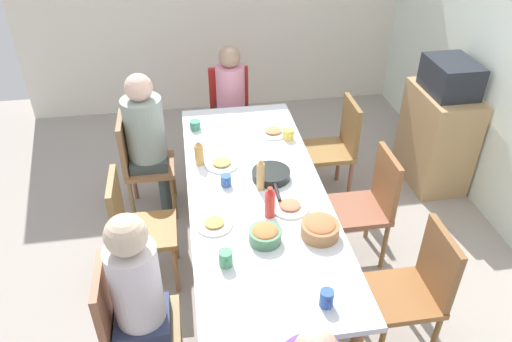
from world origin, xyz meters
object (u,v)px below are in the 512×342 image
Objects in this scene: dining_table at (256,197)px; serving_pan at (271,175)px; cup_2 at (327,299)px; bottle_0 at (270,203)px; chair_7 at (230,109)px; bowl_0 at (265,235)px; cup_1 at (226,181)px; plate_0 at (273,132)px; bottle_1 at (260,175)px; bowl_1 at (320,229)px; person_2 at (139,291)px; cup_3 at (226,259)px; chair_6 at (337,143)px; person_0 at (146,133)px; cup_4 at (195,125)px; chair_1 at (135,225)px; bottle_2 at (199,153)px; chair_2 at (128,322)px; microwave at (451,77)px; plate_3 at (222,164)px; side_cabinet at (436,137)px; chair_3 at (417,286)px; cup_0 at (288,134)px; chair_5 at (370,201)px; chair_0 at (139,160)px; plate_2 at (214,224)px; plate_1 at (290,206)px.

dining_table is 0.19m from serving_pan.
bottle_0 reaches higher than cup_2.
serving_pan is at bearing 4.76° from chair_7.
bowl_0 is 1.78× the size of cup_1.
bottle_0 is (1.02, -0.21, 0.09)m from plate_0.
bowl_1 is at bearing 27.68° from bottle_1.
person_2 is 0.49m from cup_3.
person_2 is 2.30m from chair_6.
person_0 is at bearing -143.22° from cup_1.
cup_4 is (-0.82, -0.17, -0.00)m from cup_1.
chair_1 is 4.49× the size of bottle_2.
microwave reaches higher than chair_2.
plate_0 is 1.00× the size of plate_3.
side_cabinet is (-1.57, 2.08, -0.32)m from cup_3.
side_cabinet is at bearing 108.49° from chair_1.
cup_2 is at bearing 4.32° from chair_7.
chair_3 is 3.87× the size of bowl_1.
chair_6 is 1.88× the size of microwave.
chair_3 is 8.32× the size of cup_2.
bottle_1 reaches higher than dining_table.
dining_table is at bearing -29.86° from cup_0.
plate_0 and plate_3 have the same top height.
chair_5 is 1.82m from chair_7.
chair_6 and chair_7 have the same top height.
chair_0 is 1.69m from chair_6.
person_0 is at bearing -159.16° from plate_2.
cup_3 reaches higher than dining_table.
person_2 is at bearing 3.18° from chair_0.
bowl_1 is 0.66m from serving_pan.
cup_1 is at bearing -164.12° from bowl_0.
chair_7 is at bearing -175.68° from cup_2.
plate_3 is at bearing -144.31° from bottle_1.
person_2 is 1.10m from plate_1.
plate_1 is at bearing -70.19° from chair_5.
dining_table is at bearing -90.00° from chair_5.
chair_3 is (0.82, 1.69, 0.00)m from chair_1.
cup_0 is at bearing 154.01° from cup_3.
person_2 is 1.76m from cup_4.
cup_2 is 0.95× the size of cup_3.
cup_3 is 1.58m from cup_4.
bowl_1 is (0.19, 0.62, 0.04)m from plate_2.
person_0 reaches higher than chair_2.
chair_6 is 0.96m from side_cabinet.
person_0 is 6.51× the size of bowl_0.
cup_1 is (-0.90, -1.04, 0.25)m from chair_3.
person_2 reaches higher than cup_0.
cup_0 is at bearing 79.91° from person_0.
plate_2 is 0.98× the size of bowl_1.
cup_2 is at bearing 77.75° from chair_2.
chair_6 is at bearing 144.26° from bottle_0.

